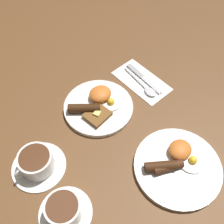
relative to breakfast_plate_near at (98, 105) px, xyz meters
The scene contains 8 objects.
ground_plane 0.01m from the breakfast_plate_near, 88.49° to the left, with size 3.00×3.00×0.00m, color brown.
breakfast_plate_near is the anchor object (origin of this frame).
breakfast_plate_far 0.32m from the breakfast_plate_near, 95.54° to the left, with size 0.25×0.25×0.05m.
teacup_near 0.27m from the breakfast_plate_near, ahead, with size 0.16×0.16×0.06m.
teacup_far 0.35m from the breakfast_plate_near, 35.48° to the left, with size 0.14×0.14×0.07m.
napkin 0.20m from the breakfast_plate_near, behind, with size 0.11×0.21×0.01m, color white.
knife 0.21m from the breakfast_plate_near, behind, with size 0.03×0.18×0.01m.
spoon 0.19m from the breakfast_plate_near, 162.47° to the left, with size 0.04×0.17×0.01m.
Camera 1 is at (0.32, 0.42, 0.71)m, focal length 42.00 mm.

